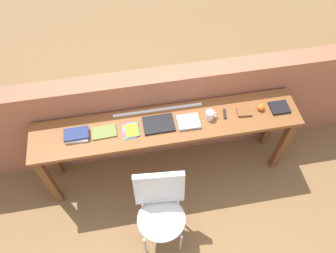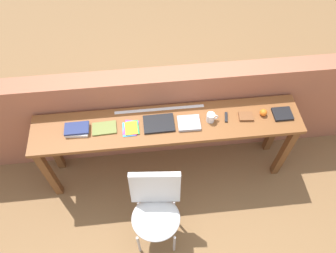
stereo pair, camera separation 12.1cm
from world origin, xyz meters
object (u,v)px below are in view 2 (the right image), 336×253
at_px(multitool_folded, 226,117).
at_px(magazine_cycling, 104,128).
at_px(mug, 211,117).
at_px(pamphlet_pile_colourful, 131,128).
at_px(leather_journal_brown, 246,116).
at_px(book_repair_rightmost, 282,114).
at_px(sports_ball_small, 263,113).
at_px(book_stack_leftmost, 77,130).
at_px(chair_white_moulded, 156,208).
at_px(book_open_centre, 159,124).

bearing_deg(multitool_folded, magazine_cycling, -179.63).
bearing_deg(mug, pamphlet_pile_colourful, -178.76).
distance_m(pamphlet_pile_colourful, leather_journal_brown, 1.07).
xyz_separation_m(magazine_cycling, book_repair_rightmost, (1.65, -0.01, 0.00)).
bearing_deg(pamphlet_pile_colourful, magazine_cycling, 174.36).
bearing_deg(mug, multitool_folded, 5.66).
xyz_separation_m(mug, sports_ball_small, (0.50, 0.01, -0.01)).
height_order(pamphlet_pile_colourful, book_repair_rightmost, book_repair_rightmost).
bearing_deg(book_repair_rightmost, leather_journal_brown, 178.76).
bearing_deg(book_stack_leftmost, chair_white_moulded, -45.52).
bearing_deg(book_open_centre, book_stack_leftmost, 179.47).
bearing_deg(book_open_centre, magazine_cycling, 179.12).
xyz_separation_m(magazine_cycling, pamphlet_pile_colourful, (0.24, -0.02, -0.00)).
bearing_deg(book_stack_leftmost, book_repair_rightmost, -0.27).
bearing_deg(pamphlet_pile_colourful, multitool_folded, 1.99).
distance_m(mug, sports_ball_small, 0.50).
bearing_deg(book_repair_rightmost, book_stack_leftmost, 179.47).
distance_m(chair_white_moulded, mug, 0.95).
bearing_deg(book_stack_leftmost, mug, -0.19).
relative_size(magazine_cycling, sports_ball_small, 3.23).
bearing_deg(chair_white_moulded, sports_ball_small, 31.82).
xyz_separation_m(chair_white_moulded, book_stack_leftmost, (-0.64, 0.66, 0.38)).
distance_m(pamphlet_pile_colourful, mug, 0.74).
bearing_deg(magazine_cycling, sports_ball_small, -2.31).
bearing_deg(leather_journal_brown, sports_ball_small, 9.27).
distance_m(pamphlet_pile_colourful, book_open_centre, 0.26).
bearing_deg(pamphlet_pile_colourful, mug, 1.24).
distance_m(book_stack_leftmost, sports_ball_small, 1.71).
bearing_deg(mug, leather_journal_brown, 0.18).
xyz_separation_m(book_stack_leftmost, leather_journal_brown, (1.55, -0.00, -0.01)).
bearing_deg(magazine_cycling, book_repair_rightmost, -2.95).
xyz_separation_m(book_open_centre, book_repair_rightmost, (1.16, -0.01, 0.00)).
relative_size(book_open_centre, multitool_folded, 2.56).
bearing_deg(pamphlet_pile_colourful, book_stack_leftmost, 177.63).
height_order(book_open_centre, sports_ball_small, sports_ball_small).
height_order(magazine_cycling, sports_ball_small, sports_ball_small).
relative_size(book_open_centre, leather_journal_brown, 2.16).
relative_size(sports_ball_small, book_repair_rightmost, 0.38).
relative_size(chair_white_moulded, sports_ball_small, 13.24).
relative_size(leather_journal_brown, sports_ball_small, 1.93).
bearing_deg(book_stack_leftmost, pamphlet_pile_colourful, -2.37).
height_order(mug, book_repair_rightmost, mug).
distance_m(book_stack_leftmost, pamphlet_pile_colourful, 0.48).
relative_size(book_stack_leftmost, book_open_centre, 0.77).
relative_size(pamphlet_pile_colourful, multitool_folded, 1.68).
height_order(chair_white_moulded, book_stack_leftmost, book_stack_leftmost).
xyz_separation_m(chair_white_moulded, pamphlet_pile_colourful, (-0.16, 0.64, 0.36)).
bearing_deg(pamphlet_pile_colourful, sports_ball_small, 1.34).
relative_size(book_stack_leftmost, mug, 1.98).
xyz_separation_m(chair_white_moulded, leather_journal_brown, (0.91, 0.65, 0.37)).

